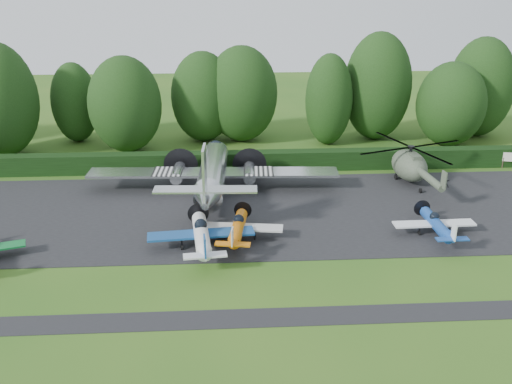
{
  "coord_description": "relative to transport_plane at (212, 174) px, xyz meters",
  "views": [
    {
      "loc": [
        0.32,
        -35.17,
        19.79
      ],
      "look_at": [
        2.84,
        8.43,
        2.5
      ],
      "focal_mm": 40.0,
      "sensor_mm": 36.0,
      "label": 1
    }
  ],
  "objects": [
    {
      "name": "helicopter",
      "position": [
        19.17,
        2.31,
        -0.12
      ],
      "size": [
        11.46,
        13.42,
        3.69
      ],
      "rotation": [
        0.0,
        0.0,
        -0.09
      ],
      "color": "#3E4938",
      "rests_on": "ground"
    },
    {
      "name": "hedgerow",
      "position": [
        0.83,
        6.79,
        -2.1
      ],
      "size": [
        90.0,
        1.6,
        2.0
      ],
      "primitive_type": "cube",
      "color": "black",
      "rests_on": "ground"
    },
    {
      "name": "light_plane_white",
      "position": [
        -0.69,
        -11.06,
        -0.82
      ],
      "size": [
        8.0,
        8.41,
        3.07
      ],
      "rotation": [
        0.0,
        0.0,
        -0.1
      ],
      "color": "silver",
      "rests_on": "ground"
    },
    {
      "name": "tree_3",
      "position": [
        27.6,
        14.57,
        2.81
      ],
      "size": [
        7.97,
        7.97,
        9.83
      ],
      "color": "black",
      "rests_on": "ground"
    },
    {
      "name": "tree_9",
      "position": [
        19.61,
        17.7,
        4.33
      ],
      "size": [
        8.02,
        8.02,
        12.9
      ],
      "color": "black",
      "rests_on": "ground"
    },
    {
      "name": "transport_plane",
      "position": [
        0.0,
        0.0,
        0.0
      ],
      "size": [
        23.52,
        18.04,
        7.54
      ],
      "rotation": [
        0.0,
        0.0,
        0.05
      ],
      "color": "silver",
      "rests_on": "ground"
    },
    {
      "name": "tree_4",
      "position": [
        32.63,
        18.37,
        3.97
      ],
      "size": [
        7.94,
        7.94,
        12.16
      ],
      "color": "black",
      "rests_on": "ground"
    },
    {
      "name": "light_plane_blue",
      "position": [
        17.61,
        -9.72,
        -1.07
      ],
      "size": [
        6.48,
        6.81,
        2.49
      ],
      "rotation": [
        0.0,
        0.0,
        -0.02
      ],
      "color": "#184292",
      "rests_on": "ground"
    },
    {
      "name": "tree_10",
      "position": [
        3.32,
        17.94,
        3.59
      ],
      "size": [
        8.58,
        8.58,
        11.39
      ],
      "color": "black",
      "rests_on": "ground"
    },
    {
      "name": "ground",
      "position": [
        0.83,
        -14.21,
        -2.1
      ],
      "size": [
        160.0,
        160.0,
        0.0
      ],
      "primitive_type": "plane",
      "color": "#275818",
      "rests_on": "ground"
    },
    {
      "name": "tree_1",
      "position": [
        -16.55,
        18.67,
        2.64
      ],
      "size": [
        5.46,
        5.46,
        9.52
      ],
      "color": "black",
      "rests_on": "ground"
    },
    {
      "name": "taxiway_verge",
      "position": [
        0.83,
        -20.21,
        -2.1
      ],
      "size": [
        70.0,
        2.0,
        0.0
      ],
      "primitive_type": "cube",
      "color": "black",
      "rests_on": "ground"
    },
    {
      "name": "light_plane_orange",
      "position": [
        2.05,
        -9.6,
        -1.0
      ],
      "size": [
        6.88,
        7.24,
        2.65
      ],
      "rotation": [
        0.0,
        0.0,
        0.14
      ],
      "color": "#D16C0C",
      "rests_on": "ground"
    },
    {
      "name": "tree_5",
      "position": [
        -1.27,
        18.11,
        3.27
      ],
      "size": [
        7.61,
        7.61,
        10.75
      ],
      "color": "black",
      "rests_on": "ground"
    },
    {
      "name": "apron",
      "position": [
        0.83,
        -4.21,
        -2.1
      ],
      "size": [
        70.0,
        18.0,
        0.01
      ],
      "primitive_type": "cube",
      "color": "black",
      "rests_on": "ground"
    },
    {
      "name": "tree_7",
      "position": [
        -9.89,
        14.34,
        3.32
      ],
      "size": [
        8.2,
        8.2,
        10.85
      ],
      "color": "black",
      "rests_on": "ground"
    },
    {
      "name": "tree_6",
      "position": [
        13.44,
        15.78,
        3.24
      ],
      "size": [
        5.52,
        5.52,
        10.72
      ],
      "color": "black",
      "rests_on": "ground"
    }
  ]
}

